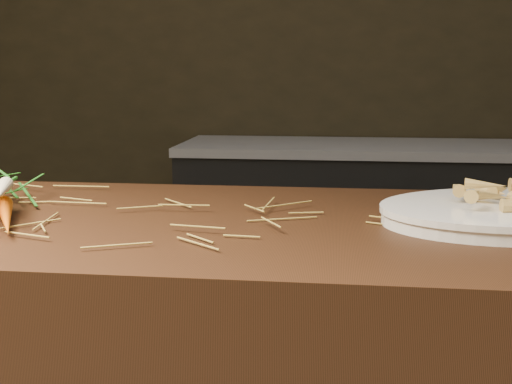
{
  "coord_description": "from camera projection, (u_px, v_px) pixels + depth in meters",
  "views": [
    {
      "loc": [
        0.11,
        -0.84,
        1.17
      ],
      "look_at": [
        -0.03,
        0.26,
        0.96
      ],
      "focal_mm": 45.0,
      "sensor_mm": 36.0,
      "label": 1
    }
  ],
  "objects": [
    {
      "name": "back_counter",
      "position": [
        373.0,
        231.0,
        3.06
      ],
      "size": [
        1.82,
        0.62,
        0.84
      ],
      "color": "black",
      "rests_on": "ground"
    },
    {
      "name": "straw_bedding",
      "position": [
        274.0,
        215.0,
        1.17
      ],
      "size": [
        1.4,
        0.6,
        0.02
      ],
      "primitive_type": null,
      "color": "olive",
      "rests_on": "main_counter"
    }
  ]
}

